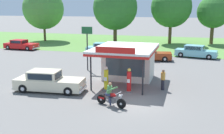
{
  "coord_description": "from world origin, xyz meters",
  "views": [
    {
      "loc": [
        3.21,
        -16.93,
        6.31
      ],
      "look_at": [
        -2.79,
        4.09,
        1.4
      ],
      "focal_mm": 43.2,
      "sensor_mm": 36.0,
      "label": 1
    }
  ],
  "objects_px": {
    "featured_classic_sedan": "(49,82)",
    "parked_car_back_row_left": "(150,54)",
    "parked_car_back_row_far_right": "(196,52)",
    "gas_pump_offside": "(129,81)",
    "parked_car_back_row_centre_right": "(21,45)",
    "bystander_strolling_foreground": "(163,79)",
    "roadside_pole_sign": "(87,41)",
    "motorcycle_with_rider": "(111,96)",
    "parked_car_back_row_centre": "(105,49)",
    "gas_pump_nearside": "(106,79)"
  },
  "relations": [
    {
      "from": "motorcycle_with_rider",
      "to": "roadside_pole_sign",
      "type": "xyz_separation_m",
      "value": [
        -5.05,
        9.02,
        2.37
      ]
    },
    {
      "from": "parked_car_back_row_centre",
      "to": "roadside_pole_sign",
      "type": "bearing_deg",
      "value": -82.37
    },
    {
      "from": "featured_classic_sedan",
      "to": "parked_car_back_row_far_right",
      "type": "height_order",
      "value": "featured_classic_sedan"
    },
    {
      "from": "featured_classic_sedan",
      "to": "parked_car_back_row_centre_right",
      "type": "bearing_deg",
      "value": 129.35
    },
    {
      "from": "featured_classic_sedan",
      "to": "parked_car_back_row_far_right",
      "type": "bearing_deg",
      "value": 58.03
    },
    {
      "from": "featured_classic_sedan",
      "to": "parked_car_back_row_centre_right",
      "type": "distance_m",
      "value": 22.49
    },
    {
      "from": "gas_pump_offside",
      "to": "featured_classic_sedan",
      "type": "relative_size",
      "value": 0.33
    },
    {
      "from": "parked_car_back_row_far_right",
      "to": "parked_car_back_row_centre_right",
      "type": "relative_size",
      "value": 1.01
    },
    {
      "from": "gas_pump_nearside",
      "to": "gas_pump_offside",
      "type": "relative_size",
      "value": 1.02
    },
    {
      "from": "featured_classic_sedan",
      "to": "parked_car_back_row_left",
      "type": "relative_size",
      "value": 1.04
    },
    {
      "from": "gas_pump_offside",
      "to": "parked_car_back_row_centre_right",
      "type": "bearing_deg",
      "value": 141.6
    },
    {
      "from": "parked_car_back_row_far_right",
      "to": "motorcycle_with_rider",
      "type": "bearing_deg",
      "value": -105.97
    },
    {
      "from": "gas_pump_nearside",
      "to": "bystander_strolling_foreground",
      "type": "distance_m",
      "value": 4.38
    },
    {
      "from": "featured_classic_sedan",
      "to": "parked_car_back_row_far_right",
      "type": "xyz_separation_m",
      "value": [
        11.02,
        17.65,
        -0.01
      ]
    },
    {
      "from": "parked_car_back_row_centre",
      "to": "bystander_strolling_foreground",
      "type": "bearing_deg",
      "value": -57.39
    },
    {
      "from": "motorcycle_with_rider",
      "to": "featured_classic_sedan",
      "type": "xyz_separation_m",
      "value": [
        -5.45,
        1.81,
        0.07
      ]
    },
    {
      "from": "parked_car_back_row_centre_right",
      "to": "roadside_pole_sign",
      "type": "bearing_deg",
      "value": -34.77
    },
    {
      "from": "parked_car_back_row_centre",
      "to": "featured_classic_sedan",
      "type": "bearing_deg",
      "value": -86.9
    },
    {
      "from": "gas_pump_nearside",
      "to": "parked_car_back_row_far_right",
      "type": "xyz_separation_m",
      "value": [
        6.85,
        16.29,
        -0.15
      ]
    },
    {
      "from": "parked_car_back_row_centre",
      "to": "roadside_pole_sign",
      "type": "relative_size",
      "value": 1.23
    },
    {
      "from": "parked_car_back_row_centre_right",
      "to": "featured_classic_sedan",
      "type": "bearing_deg",
      "value": -50.65
    },
    {
      "from": "gas_pump_nearside",
      "to": "parked_car_back_row_far_right",
      "type": "relative_size",
      "value": 0.35
    },
    {
      "from": "parked_car_back_row_centre",
      "to": "bystander_strolling_foreground",
      "type": "relative_size",
      "value": 3.35
    },
    {
      "from": "parked_car_back_row_centre_right",
      "to": "roadside_pole_sign",
      "type": "xyz_separation_m",
      "value": [
        14.66,
        -10.17,
        2.36
      ]
    },
    {
      "from": "roadside_pole_sign",
      "to": "motorcycle_with_rider",
      "type": "bearing_deg",
      "value": -60.77
    },
    {
      "from": "gas_pump_offside",
      "to": "parked_car_back_row_centre_right",
      "type": "height_order",
      "value": "gas_pump_offside"
    },
    {
      "from": "gas_pump_nearside",
      "to": "parked_car_back_row_left",
      "type": "xyz_separation_m",
      "value": [
        1.5,
        12.84,
        -0.16
      ]
    },
    {
      "from": "motorcycle_with_rider",
      "to": "parked_car_back_row_centre_right",
      "type": "bearing_deg",
      "value": 135.75
    },
    {
      "from": "parked_car_back_row_centre_right",
      "to": "parked_car_back_row_far_right",
      "type": "bearing_deg",
      "value": 0.6
    },
    {
      "from": "parked_car_back_row_centre",
      "to": "bystander_strolling_foreground",
      "type": "distance_m",
      "value": 17.23
    },
    {
      "from": "parked_car_back_row_centre",
      "to": "parked_car_back_row_far_right",
      "type": "bearing_deg",
      "value": 2.41
    },
    {
      "from": "parked_car_back_row_centre_right",
      "to": "roadside_pole_sign",
      "type": "distance_m",
      "value": 18.0
    },
    {
      "from": "bystander_strolling_foreground",
      "to": "featured_classic_sedan",
      "type": "bearing_deg",
      "value": -162.5
    },
    {
      "from": "bystander_strolling_foreground",
      "to": "roadside_pole_sign",
      "type": "xyz_separation_m",
      "value": [
        -7.96,
        4.58,
        2.18
      ]
    },
    {
      "from": "parked_car_back_row_left",
      "to": "parked_car_back_row_centre_right",
      "type": "height_order",
      "value": "parked_car_back_row_left"
    },
    {
      "from": "gas_pump_nearside",
      "to": "gas_pump_offside",
      "type": "height_order",
      "value": "gas_pump_nearside"
    },
    {
      "from": "parked_car_back_row_left",
      "to": "parked_car_back_row_far_right",
      "type": "distance_m",
      "value": 6.36
    },
    {
      "from": "featured_classic_sedan",
      "to": "bystander_strolling_foreground",
      "type": "xyz_separation_m",
      "value": [
        8.36,
        2.63,
        0.12
      ]
    },
    {
      "from": "parked_car_back_row_left",
      "to": "motorcycle_with_rider",
      "type": "bearing_deg",
      "value": -90.8
    },
    {
      "from": "parked_car_back_row_far_right",
      "to": "featured_classic_sedan",
      "type": "bearing_deg",
      "value": -121.97
    },
    {
      "from": "motorcycle_with_rider",
      "to": "parked_car_back_row_centre_right",
      "type": "relative_size",
      "value": 0.39
    },
    {
      "from": "parked_car_back_row_centre_right",
      "to": "bystander_strolling_foreground",
      "type": "bearing_deg",
      "value": -33.12
    },
    {
      "from": "gas_pump_offside",
      "to": "motorcycle_with_rider",
      "type": "bearing_deg",
      "value": -99.2
    },
    {
      "from": "gas_pump_offside",
      "to": "parked_car_back_row_left",
      "type": "bearing_deg",
      "value": 91.29
    },
    {
      "from": "featured_classic_sedan",
      "to": "parked_car_back_row_far_right",
      "type": "distance_m",
      "value": 20.81
    },
    {
      "from": "motorcycle_with_rider",
      "to": "roadside_pole_sign",
      "type": "distance_m",
      "value": 10.61
    },
    {
      "from": "featured_classic_sedan",
      "to": "parked_car_back_row_left",
      "type": "bearing_deg",
      "value": 68.22
    },
    {
      "from": "motorcycle_with_rider",
      "to": "featured_classic_sedan",
      "type": "relative_size",
      "value": 0.38
    },
    {
      "from": "parked_car_back_row_left",
      "to": "parked_car_back_row_far_right",
      "type": "bearing_deg",
      "value": 32.86
    },
    {
      "from": "parked_car_back_row_left",
      "to": "bystander_strolling_foreground",
      "type": "bearing_deg",
      "value": -76.94
    }
  ]
}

